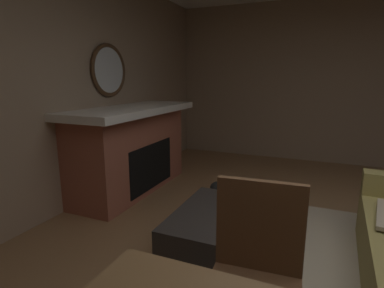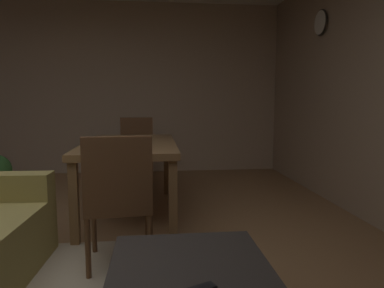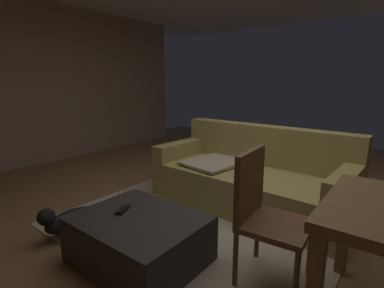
{
  "view_description": "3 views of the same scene",
  "coord_description": "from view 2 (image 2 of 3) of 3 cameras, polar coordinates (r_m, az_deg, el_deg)",
  "views": [
    {
      "loc": [
        1.76,
        -0.32,
        1.42
      ],
      "look_at": [
        0.12,
        -1.02,
        1.03
      ],
      "focal_mm": 28.38,
      "sensor_mm": 36.0,
      "label": 1
    },
    {
      "loc": [
        -1.89,
        -0.8,
        1.15
      ],
      "look_at": [
        0.11,
        -1.01,
        0.9
      ],
      "focal_mm": 32.62,
      "sensor_mm": 36.0,
      "label": 2
    },
    {
      "loc": [
        1.16,
        -2.31,
        1.38
      ],
      "look_at": [
        -0.02,
        -0.77,
        0.96
      ],
      "focal_mm": 26.82,
      "sensor_mm": 36.0,
      "label": 3
    }
  ],
  "objects": [
    {
      "name": "dining_chair_east",
      "position": [
        4.78,
        -9.07,
        -0.62
      ],
      "size": [
        0.45,
        0.45,
        0.93
      ],
      "color": "brown",
      "rests_on": "ground"
    },
    {
      "name": "wall_clock",
      "position": [
        4.63,
        20.31,
        18.12
      ],
      "size": [
        0.3,
        0.03,
        0.3
      ],
      "color": "silver"
    },
    {
      "name": "wall_right_window_side",
      "position": [
        5.82,
        -14.16,
        8.73
      ],
      "size": [
        0.12,
        6.12,
        2.69
      ],
      "primitive_type": "cube",
      "color": "#C4AA91",
      "rests_on": "ground"
    },
    {
      "name": "dining_table",
      "position": [
        3.57,
        -10.12,
        -0.97
      ],
      "size": [
        1.63,
        0.91,
        0.74
      ],
      "color": "brown",
      "rests_on": "ground"
    },
    {
      "name": "dining_chair_west",
      "position": [
        2.42,
        -11.87,
        -8.17
      ],
      "size": [
        0.47,
        0.47,
        0.93
      ],
      "color": "brown",
      "rests_on": "ground"
    }
  ]
}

